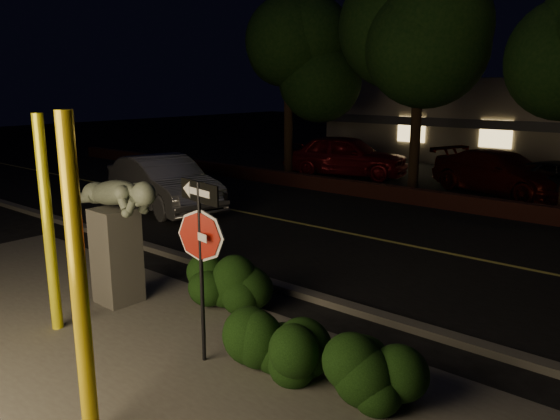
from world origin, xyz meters
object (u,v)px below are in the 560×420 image
at_px(parked_car_darkred, 501,173).
at_px(yellow_pole_left, 48,226).
at_px(sculpture, 116,226).
at_px(silver_sedan, 163,183).
at_px(yellow_pole_right, 79,286).
at_px(signpost, 200,236).
at_px(parked_car_red, 346,156).

bearing_deg(parked_car_darkred, yellow_pole_left, -166.16).
height_order(sculpture, silver_sedan, sculpture).
bearing_deg(sculpture, yellow_pole_right, -37.07).
distance_m(silver_sedan, parked_car_darkred, 11.37).
bearing_deg(silver_sedan, yellow_pole_left, -126.77).
relative_size(yellow_pole_right, parked_car_darkred, 0.68).
height_order(yellow_pole_left, parked_car_darkred, yellow_pole_left).
distance_m(yellow_pole_right, sculpture, 3.86).
height_order(yellow_pole_left, signpost, yellow_pole_left).
bearing_deg(parked_car_darkred, yellow_pole_right, -155.83).
bearing_deg(parked_car_red, parked_car_darkred, -102.66).
xyz_separation_m(signpost, sculpture, (-2.66, 0.48, -0.40)).
bearing_deg(silver_sedan, sculpture, -121.40).
distance_m(signpost, parked_car_red, 15.95).
bearing_deg(parked_car_darkred, sculpture, -167.29).
bearing_deg(yellow_pole_left, silver_sedan, 130.24).
bearing_deg(parked_car_darkred, signpost, -156.61).
relative_size(yellow_pole_right, sculpture, 1.55).
xyz_separation_m(yellow_pole_right, parked_car_red, (-7.37, 16.22, -0.88)).
height_order(signpost, silver_sedan, signpost).
relative_size(yellow_pole_right, signpost, 1.39).
bearing_deg(yellow_pole_right, parked_car_darkred, 94.17).
relative_size(sculpture, silver_sedan, 0.46).
relative_size(yellow_pole_right, parked_car_red, 0.69).
height_order(yellow_pole_right, parked_car_darkred, yellow_pole_right).
bearing_deg(parked_car_red, silver_sedan, 159.16).
relative_size(yellow_pole_left, parked_car_red, 0.66).
xyz_separation_m(yellow_pole_right, parked_car_darkred, (-1.20, 16.47, -1.00)).
distance_m(signpost, parked_car_darkred, 14.60).
bearing_deg(yellow_pole_left, sculpture, 96.76).
bearing_deg(parked_car_red, signpost, -168.80).
bearing_deg(yellow_pole_right, sculpture, 141.25).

